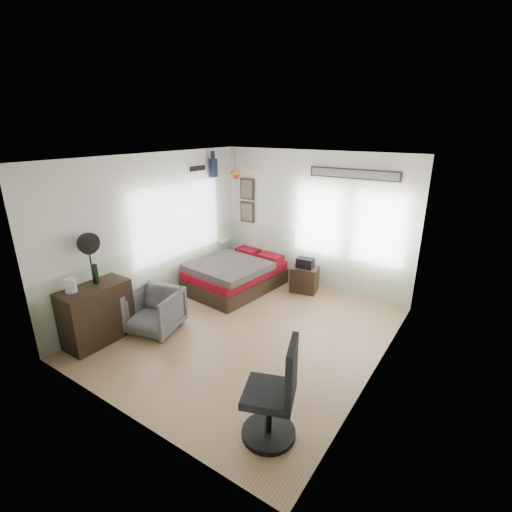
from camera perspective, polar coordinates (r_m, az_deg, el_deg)
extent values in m
cube|color=#9F7852|center=(6.07, -1.35, -11.58)|extent=(4.00, 4.50, 0.01)
cube|color=silver|center=(7.37, 8.73, 5.30)|extent=(4.00, 0.02, 2.70)
cube|color=silver|center=(4.02, -20.48, -8.02)|extent=(4.00, 0.02, 2.70)
cube|color=silver|center=(6.80, -15.38, 3.63)|extent=(0.02, 4.50, 2.70)
cube|color=silver|center=(4.71, 18.89, -3.79)|extent=(0.02, 4.50, 2.70)
cube|color=white|center=(5.22, -1.59, 14.79)|extent=(4.00, 4.50, 0.02)
cube|color=#B8C4A2|center=(7.60, 8.40, -0.57)|extent=(4.00, 0.01, 1.10)
cube|color=#B8C4A2|center=(7.05, -14.76, -2.65)|extent=(0.01, 4.50, 1.10)
cube|color=#B8C4A2|center=(5.06, 17.81, -12.13)|extent=(0.01, 4.50, 1.10)
cube|color=silver|center=(7.11, -11.91, 5.40)|extent=(0.03, 2.20, 1.35)
cube|color=silver|center=(7.27, 9.68, 5.44)|extent=(0.95, 0.03, 1.30)
cube|color=silver|center=(6.89, 18.40, 3.96)|extent=(0.95, 0.03, 1.30)
cube|color=#3C2C1C|center=(8.10, -1.37, 6.79)|extent=(0.35, 0.03, 0.45)
cube|color=#3C2C1C|center=(8.01, -1.40, 10.28)|extent=(0.35, 0.03, 0.45)
cube|color=#7F7259|center=(8.09, -1.44, 6.77)|extent=(0.27, 0.01, 0.37)
cube|color=#7F7259|center=(7.99, -1.47, 10.27)|extent=(0.27, 0.01, 0.37)
cube|color=#3C2C1C|center=(6.89, 14.77, 12.12)|extent=(1.65, 0.03, 0.18)
cube|color=gray|center=(6.87, 14.73, 12.11)|extent=(1.58, 0.01, 0.13)
cube|color=white|center=(7.38, -9.05, 13.19)|extent=(0.02, 0.48, 0.14)
sphere|color=red|center=(7.81, -3.18, 12.47)|extent=(0.20, 0.20, 0.20)
cube|color=#2E2016|center=(7.51, -3.12, -3.92)|extent=(1.48, 1.97, 0.30)
cube|color=maroon|center=(7.42, -3.15, -2.28)|extent=(1.44, 1.93, 0.17)
cube|color=#444444|center=(7.22, -4.15, -1.68)|extent=(1.48, 1.43, 0.13)
cube|color=maroon|center=(8.10, -1.76, 0.75)|extent=(0.54, 0.37, 0.13)
cube|color=maroon|center=(7.78, 1.90, -0.06)|extent=(0.54, 0.37, 0.13)
cube|color=#2E2016|center=(6.12, -23.28, -8.15)|extent=(0.48, 1.00, 0.90)
imported|color=#5A5A5A|center=(6.15, -15.34, -8.14)|extent=(0.89, 0.91, 0.69)
cube|color=#2E2016|center=(7.41, 7.46, -3.54)|extent=(0.57, 0.49, 0.50)
cylinder|color=black|center=(4.38, 1.94, -25.52)|extent=(0.58, 0.58, 0.06)
cylinder|color=black|center=(4.21, 1.98, -23.11)|extent=(0.07, 0.07, 0.45)
cube|color=black|center=(4.04, 2.02, -20.43)|extent=(0.66, 0.66, 0.09)
cube|color=black|center=(3.81, 5.52, -16.98)|extent=(0.23, 0.46, 0.58)
cylinder|color=silver|center=(5.83, -26.64, -4.04)|extent=(0.16, 0.16, 0.21)
cube|color=silver|center=(5.75, -26.19, -4.18)|extent=(0.02, 0.02, 0.13)
cylinder|color=black|center=(5.98, -23.45, -2.55)|extent=(0.07, 0.07, 0.30)
cylinder|color=black|center=(5.95, -24.03, -1.14)|extent=(0.02, 0.02, 0.60)
cylinder|color=black|center=(5.86, -24.45, 1.81)|extent=(0.08, 0.31, 0.30)
cylinder|color=black|center=(5.82, -24.24, 1.74)|extent=(0.05, 0.32, 0.32)
cube|color=black|center=(7.28, 7.57, -1.04)|extent=(0.34, 0.24, 0.19)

